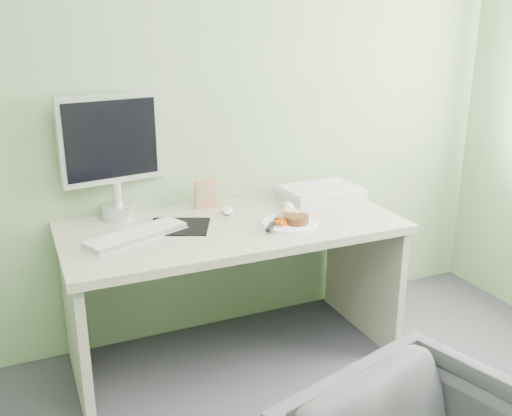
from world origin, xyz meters
name	(u,v)px	position (x,y,z in m)	size (l,w,h in m)	color
wall_back	(204,84)	(0.00, 2.00, 1.35)	(3.50, 3.50, 0.00)	#83A171
desk	(233,259)	(0.00, 1.62, 0.55)	(1.60, 0.75, 0.73)	#B8A99A
plate	(290,224)	(0.24, 1.50, 0.74)	(0.27, 0.27, 0.01)	white
steak	(297,219)	(0.27, 1.48, 0.76)	(0.12, 0.12, 0.04)	black
potato_pile	(290,212)	(0.27, 1.56, 0.77)	(0.11, 0.08, 0.06)	tan
carrot_heap	(281,220)	(0.19, 1.49, 0.76)	(0.06, 0.05, 0.04)	#FC5305
steak_knife	(272,224)	(0.14, 1.47, 0.76)	(0.17, 0.21, 0.02)	silver
mousepad	(179,226)	(-0.25, 1.68, 0.73)	(0.28, 0.25, 0.00)	black
keyboard	(137,234)	(-0.46, 1.62, 0.75)	(0.47, 0.14, 0.02)	white
computer_mouse	(227,210)	(0.03, 1.77, 0.75)	(0.06, 0.10, 0.04)	white
photo_frame	(206,194)	(-0.04, 1.90, 0.81)	(0.12, 0.01, 0.15)	olive
eyedrop_bottle	(209,201)	(-0.02, 1.91, 0.76)	(0.02, 0.02, 0.07)	white
scanner	(320,194)	(0.57, 1.79, 0.76)	(0.42, 0.28, 0.07)	silver
monitor	(113,149)	(-0.48, 1.94, 1.07)	(0.50, 0.17, 0.60)	silver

